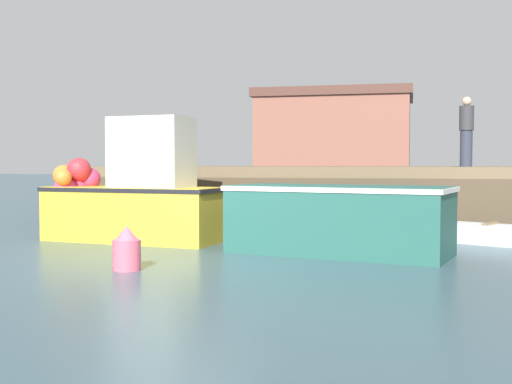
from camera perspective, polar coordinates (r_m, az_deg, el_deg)
ground at (r=10.41m, az=-7.49°, el=-6.47°), size 120.00×160.00×0.10m
pier at (r=17.66m, az=8.42°, el=1.39°), size 13.83×7.10×1.49m
fishing_boat_near_left at (r=13.41m, az=-10.67°, el=-0.24°), size 3.81×1.78×2.48m
fishing_boat_near_right at (r=11.45m, az=7.21°, el=-2.24°), size 4.06×2.37×1.19m
rowboat at (r=13.56m, az=19.66°, el=-3.48°), size 1.75×1.37×0.42m
dockworker at (r=16.52m, az=17.82°, el=5.02°), size 0.34×0.34×1.67m
warehouse at (r=39.03m, az=6.91°, el=4.44°), size 8.88×6.52×5.81m
mooring_buoy_foreground at (r=9.84m, az=-11.18°, el=-4.96°), size 0.41×0.41×0.66m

